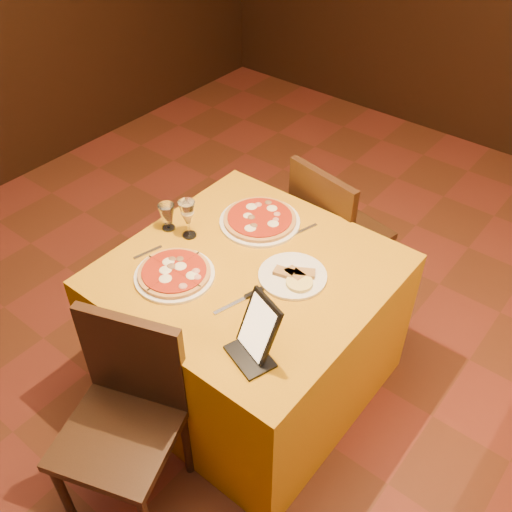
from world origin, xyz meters
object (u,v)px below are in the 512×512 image
Objects in this scene: chair_main_near at (118,436)px; pizza_near at (174,274)px; chair_main_far at (342,233)px; pizza_far at (260,220)px; tablet at (259,327)px; main_table at (250,328)px; water_glass at (167,217)px; wine_glass at (188,219)px.

pizza_near is at bearing 91.13° from chair_main_near.
chair_main_near is at bearing 100.71° from chair_main_far.
pizza_far is 1.54× the size of tablet.
main_table is 4.51× the size of tablet.
water_glass is (-0.47, -0.02, 0.44)m from main_table.
wine_glass is at bearing 172.64° from tablet.
main_table is 0.64m from water_glass.
chair_main_near is 1.12m from pizza_far.
pizza_near is (-0.21, 0.55, 0.31)m from chair_main_near.
chair_main_far is at bearing 72.14° from pizza_far.
water_glass is at bearing 101.34° from chair_main_near.
chair_main_near is 2.42× the size of pizza_far.
pizza_near is 1.38× the size of tablet.
wine_glass reaches higher than main_table.
pizza_near is at bearing -170.66° from tablet.
tablet is (0.30, -1.10, 0.41)m from chair_main_far.
wine_glass is at bearing 179.89° from main_table.
chair_main_far reaches higher than pizza_far.
wine_glass is (-0.35, 0.79, 0.39)m from chair_main_near.
chair_main_near is 7.00× the size of water_glass.
chair_main_far is 1.22m from tablet.
pizza_far reaches higher than main_table.
wine_glass is (-0.35, -0.78, 0.39)m from chair_main_far.
main_table is at bearing 152.15° from tablet.
chair_main_near is 0.70m from tablet.
pizza_near is 0.29m from wine_glass.
pizza_far is 1.98× the size of wine_glass.
water_glass is (-0.47, -0.80, 0.36)m from chair_main_far.
pizza_far is at bearing 44.44° from water_glass.
tablet is (0.47, -0.60, 0.10)m from pizza_far.
chair_main_near is (0.00, -0.79, 0.08)m from main_table.
water_glass is (-0.47, 0.77, 0.36)m from chair_main_near.
tablet is (0.30, -0.32, 0.49)m from main_table.
tablet is at bearing -46.56° from main_table.
pizza_near is at bearing -132.04° from main_table.
chair_main_far is at bearing 59.94° from water_glass.
chair_main_far is 4.79× the size of wine_glass.
tablet reaches higher than pizza_far.
wine_glass is (-0.14, 0.24, 0.08)m from pizza_near.
water_glass is at bearing -169.15° from wine_glass.
chair_main_far reaches higher than water_glass.
pizza_near is (-0.21, -1.02, 0.31)m from chair_main_far.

